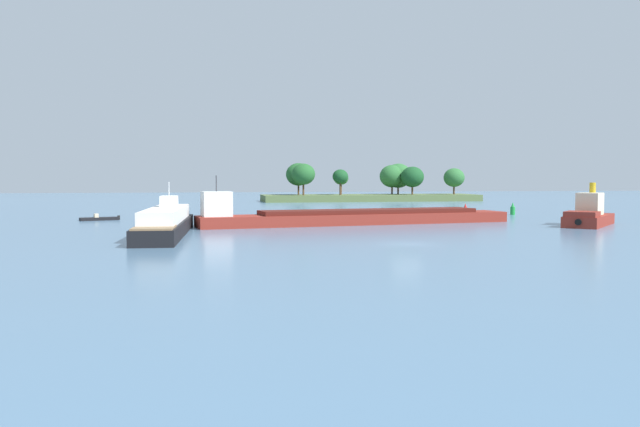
# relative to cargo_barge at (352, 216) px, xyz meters

# --- Properties ---
(ground_plane) EXTENTS (400.00, 400.00, 0.00)m
(ground_plane) POSITION_rel_cargo_barge_xyz_m (-0.83, -23.38, -0.94)
(ground_plane) COLOR slate
(treeline_island) EXTENTS (52.53, 13.68, 9.21)m
(treeline_island) POSITION_rel_cargo_barge_xyz_m (22.82, 75.34, 2.63)
(treeline_island) COLOR #566B3D
(treeline_island) RESTS_ON ground
(cargo_barge) EXTENTS (39.19, 10.77, 5.87)m
(cargo_barge) POSITION_rel_cargo_barge_xyz_m (0.00, 0.00, 0.00)
(cargo_barge) COLOR maroon
(cargo_barge) RESTS_ON ground
(fishing_skiff) EXTENTS (5.11, 3.11, 0.88)m
(fishing_skiff) POSITION_rel_cargo_barge_xyz_m (-31.29, 13.05, -0.72)
(fishing_skiff) COLOR black
(fishing_skiff) RESTS_ON ground
(tugboat) EXTENTS (10.69, 10.82, 5.04)m
(tugboat) POSITION_rel_cargo_barge_xyz_m (26.70, -7.37, 0.34)
(tugboat) COLOR maroon
(tugboat) RESTS_ON ground
(white_riverboat) EXTENTS (4.84, 23.80, 5.17)m
(white_riverboat) POSITION_rel_cargo_barge_xyz_m (-21.31, -10.81, 0.31)
(white_riverboat) COLOR black
(white_riverboat) RESTS_ON ground
(channel_buoy_red) EXTENTS (0.70, 0.70, 1.90)m
(channel_buoy_red) POSITION_rel_cargo_barge_xyz_m (19.82, 12.15, -0.13)
(channel_buoy_red) COLOR red
(channel_buoy_red) RESTS_ON ground
(channel_buoy_green) EXTENTS (0.70, 0.70, 1.90)m
(channel_buoy_green) POSITION_rel_cargo_barge_xyz_m (28.62, 14.78, -0.13)
(channel_buoy_green) COLOR green
(channel_buoy_green) RESTS_ON ground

